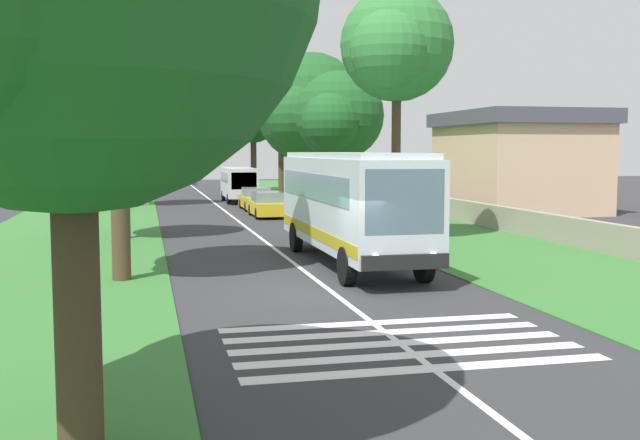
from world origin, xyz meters
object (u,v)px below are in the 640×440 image
at_px(trailing_minibus_0, 239,181).
at_px(utility_pole, 395,151).
at_px(roadside_tree_right_4, 279,96).
at_px(trailing_car_1, 256,199).
at_px(coach_bus, 350,200).
at_px(roadside_tree_right_3, 252,119).
at_px(roadside_tree_right_2, 394,48).
at_px(roadside_tree_left_2, 138,122).
at_px(roadside_building, 517,161).
at_px(roadside_tree_left_3, 120,102).
at_px(roadside_tree_right_0, 337,118).
at_px(roadside_tree_right_1, 308,111).
at_px(trailing_car_0, 268,205).
at_px(roadside_tree_left_1, 134,104).

bearing_deg(trailing_minibus_0, utility_pole, -171.99).
relative_size(trailing_minibus_0, roadside_tree_right_4, 0.53).
xyz_separation_m(trailing_minibus_0, utility_pole, (-25.08, -3.53, 2.22)).
height_order(trailing_car_1, roadside_tree_right_4, roadside_tree_right_4).
xyz_separation_m(coach_bus, roadside_tree_right_3, (46.24, -3.10, 4.56)).
relative_size(roadside_tree_right_2, roadside_tree_right_4, 0.92).
xyz_separation_m(roadside_tree_left_2, utility_pole, (-52.67, -10.84, -3.01)).
relative_size(trailing_minibus_0, roadside_building, 0.58).
distance_m(utility_pole, roadside_building, 18.05).
bearing_deg(roadside_tree_left_3, trailing_minibus_0, -19.31).
distance_m(roadside_tree_right_0, utility_pole, 10.36).
distance_m(coach_bus, trailing_car_1, 23.85).
bearing_deg(roadside_tree_left_2, trailing_car_1, -167.77).
relative_size(roadside_tree_left_3, roadside_tree_right_1, 0.80).
bearing_deg(coach_bus, utility_pole, -30.86).
bearing_deg(trailing_car_0, roadside_tree_left_1, 35.40).
height_order(roadside_tree_left_3, roadside_tree_right_4, roadside_tree_right_4).
xyz_separation_m(roadside_tree_left_3, roadside_tree_right_1, (17.52, -11.92, 0.66)).
relative_size(roadside_tree_left_1, roadside_tree_right_2, 0.91).
bearing_deg(coach_bus, trailing_minibus_0, -0.03).
distance_m(roadside_tree_left_2, roadside_tree_right_3, 16.15).
distance_m(roadside_tree_right_1, roadside_tree_right_4, 9.21).
distance_m(coach_bus, trailing_minibus_0, 31.02).
bearing_deg(roadside_tree_right_3, trailing_minibus_0, 168.56).
distance_m(trailing_minibus_0, roadside_tree_right_2, 26.34).
distance_m(trailing_car_0, trailing_minibus_0, 12.60).
height_order(roadside_tree_right_1, utility_pole, roadside_tree_right_1).
height_order(roadside_tree_left_1, roadside_building, roadside_tree_left_1).
distance_m(coach_bus, roadside_tree_left_3, 12.52).
bearing_deg(trailing_minibus_0, roadside_tree_right_2, -172.38).
height_order(roadside_tree_right_2, utility_pole, roadside_tree_right_2).
bearing_deg(roadside_tree_right_4, trailing_car_1, 163.07).
bearing_deg(coach_bus, roadside_tree_left_3, 39.61).
distance_m(trailing_car_0, roadside_tree_left_2, 41.29).
bearing_deg(roadside_tree_right_0, trailing_car_0, 56.57).
bearing_deg(roadside_tree_left_3, utility_pole, -106.38).
bearing_deg(trailing_minibus_0, roadside_tree_right_1, -134.96).
bearing_deg(roadside_tree_right_3, roadside_building, -154.70).
bearing_deg(roadside_tree_left_3, roadside_tree_right_3, -16.15).
height_order(trailing_car_1, roadside_building, roadside_building).
height_order(trailing_car_1, roadside_tree_left_1, roadside_tree_left_1).
bearing_deg(roadside_tree_right_2, utility_pole, -31.14).
bearing_deg(roadside_tree_right_0, roadside_tree_right_1, -3.49).
relative_size(trailing_car_0, roadside_tree_right_3, 0.47).
bearing_deg(roadside_tree_right_4, roadside_tree_right_0, 179.27).
distance_m(trailing_car_1, roadside_tree_left_2, 36.12).
bearing_deg(roadside_building, trailing_minibus_0, 53.04).
relative_size(roadside_tree_left_2, roadside_tree_right_2, 0.93).
bearing_deg(coach_bus, trailing_car_0, -0.45).
bearing_deg(roadside_tree_left_1, roadside_tree_right_4, -58.45).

